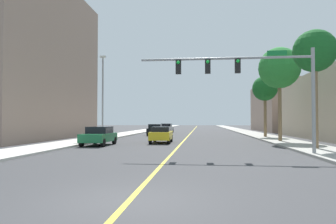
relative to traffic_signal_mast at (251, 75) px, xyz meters
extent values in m
plane|color=#38383A|center=(-4.60, 31.27, -4.56)|extent=(192.00, 192.00, 0.00)
cube|color=beige|center=(-13.91, 31.27, -4.49)|extent=(3.37, 168.00, 0.15)
cube|color=#9E9B93|center=(4.70, 31.27, -4.49)|extent=(3.37, 168.00, 0.15)
cube|color=yellow|center=(-4.60, 31.27, -4.56)|extent=(0.16, 144.00, 0.01)
cube|color=gray|center=(16.38, 43.64, 0.00)|extent=(15.99, 21.62, 9.12)
cylinder|color=gray|center=(3.41, 0.01, -1.45)|extent=(0.20, 0.20, 5.93)
cylinder|color=gray|center=(-1.50, 0.01, 1.02)|extent=(9.82, 0.14, 0.14)
cube|color=black|center=(-0.76, 0.01, 0.57)|extent=(0.32, 0.24, 0.84)
sphere|color=green|center=(-0.76, -0.13, 0.82)|extent=(0.20, 0.20, 0.20)
cube|color=black|center=(-2.48, 0.01, 0.57)|extent=(0.32, 0.24, 0.84)
sphere|color=green|center=(-2.48, -0.13, 0.82)|extent=(0.20, 0.20, 0.20)
cube|color=black|center=(-4.20, 0.01, 0.57)|extent=(0.32, 0.24, 0.84)
sphere|color=green|center=(-4.20, -0.13, 0.82)|extent=(0.20, 0.20, 0.20)
cube|color=#147233|center=(1.45, 0.01, 1.27)|extent=(1.10, 0.04, 0.28)
cylinder|color=gray|center=(-12.72, 11.94, -0.35)|extent=(0.16, 0.16, 8.13)
cube|color=beige|center=(-12.72, 11.94, 3.87)|extent=(0.56, 0.28, 0.20)
cylinder|color=brown|center=(4.70, 3.37, -1.17)|extent=(0.33, 0.33, 6.49)
sphere|color=#195B23|center=(4.70, 3.37, 2.08)|extent=(2.83, 2.83, 2.83)
cone|color=#195B23|center=(5.53, 3.23, 1.88)|extent=(0.61, 1.29, 1.47)
cone|color=#195B23|center=(4.70, 4.22, 1.88)|extent=(1.22, 0.45, 1.21)
cone|color=#195B23|center=(3.85, 3.42, 1.88)|extent=(0.50, 1.25, 1.33)
cone|color=#195B23|center=(4.61, 2.53, 1.88)|extent=(1.34, 0.55, 1.66)
cylinder|color=brown|center=(4.28, 11.04, -1.07)|extent=(0.33, 0.33, 6.68)
sphere|color=#287F33|center=(4.28, 11.04, 2.27)|extent=(3.77, 3.77, 3.77)
cone|color=#287F33|center=(5.38, 11.25, 2.07)|extent=(0.71, 1.85, 1.66)
cone|color=#287F33|center=(5.01, 11.90, 2.07)|extent=(1.33, 1.22, 1.79)
cone|color=#287F33|center=(3.68, 12.00, 2.07)|extent=(1.53, 1.15, 2.11)
cone|color=#287F33|center=(3.15, 11.14, 2.07)|extent=(0.55, 1.61, 1.68)
cone|color=#287F33|center=(3.74, 10.05, 2.07)|extent=(1.54, 1.09, 1.60)
cone|color=#287F33|center=(4.89, 10.10, 2.07)|extent=(1.50, 1.18, 1.74)
cylinder|color=brown|center=(4.49, 18.71, -1.61)|extent=(0.35, 0.35, 5.60)
sphere|color=#195B23|center=(4.49, 18.71, 1.19)|extent=(2.89, 2.89, 2.89)
cone|color=#195B23|center=(5.36, 18.71, 0.99)|extent=(0.45, 1.33, 1.10)
cone|color=#195B23|center=(5.02, 19.40, 0.99)|extent=(1.28, 1.12, 1.46)
cone|color=#195B23|center=(4.14, 19.51, 0.99)|extent=(1.47, 0.98, 1.27)
cone|color=#195B23|center=(3.64, 18.87, 0.99)|extent=(0.63, 1.37, 1.11)
cone|color=#195B23|center=(4.20, 17.90, 0.99)|extent=(1.42, 0.84, 1.41)
cone|color=#195B23|center=(4.82, 17.91, 0.99)|extent=(1.34, 0.83, 1.74)
cube|color=gold|center=(-6.41, 9.21, -3.90)|extent=(1.87, 4.19, 0.68)
cube|color=black|center=(-6.41, 8.91, -3.34)|extent=(1.60, 2.15, 0.43)
cylinder|color=black|center=(-7.23, 10.71, -4.24)|extent=(0.24, 0.65, 0.64)
cylinder|color=black|center=(-5.67, 10.75, -4.24)|extent=(0.24, 0.65, 0.64)
cylinder|color=black|center=(-7.15, 7.66, -4.24)|extent=(0.24, 0.65, 0.64)
cylinder|color=black|center=(-5.59, 7.70, -4.24)|extent=(0.24, 0.65, 0.64)
cube|color=black|center=(-9.09, 23.19, -3.91)|extent=(1.98, 4.02, 0.66)
cube|color=black|center=(-9.09, 23.16, -3.31)|extent=(1.69, 1.88, 0.55)
cylinder|color=black|center=(-9.96, 24.59, -4.24)|extent=(0.24, 0.65, 0.64)
cylinder|color=black|center=(-8.31, 24.64, -4.24)|extent=(0.24, 0.65, 0.64)
cylinder|color=black|center=(-9.87, 21.73, -4.24)|extent=(0.24, 0.65, 0.64)
cylinder|color=black|center=(-8.22, 21.79, -4.24)|extent=(0.24, 0.65, 0.64)
cube|color=#196638|center=(-10.99, 5.76, -3.92)|extent=(1.96, 3.95, 0.64)
cube|color=black|center=(-10.98, 5.96, -3.33)|extent=(1.69, 2.00, 0.54)
cylinder|color=black|center=(-10.17, 4.34, -4.24)|extent=(0.23, 0.64, 0.64)
cylinder|color=black|center=(-11.86, 4.37, -4.24)|extent=(0.23, 0.64, 0.64)
cylinder|color=black|center=(-10.12, 7.16, -4.24)|extent=(0.23, 0.64, 0.64)
cylinder|color=black|center=(-11.80, 7.19, -4.24)|extent=(0.23, 0.64, 0.64)
cube|color=slate|center=(-8.60, 32.96, -3.90)|extent=(1.93, 4.08, 0.67)
cube|color=black|center=(-8.61, 32.76, -3.30)|extent=(1.64, 2.12, 0.54)
cylinder|color=black|center=(-9.31, 34.44, -4.24)|extent=(0.25, 0.65, 0.64)
cylinder|color=black|center=(-7.76, 34.38, -4.24)|extent=(0.25, 0.65, 0.64)
cylinder|color=black|center=(-9.44, 31.54, -4.24)|extent=(0.25, 0.65, 0.64)
cylinder|color=black|center=(-7.88, 31.47, -4.24)|extent=(0.25, 0.65, 0.64)
camera|label=1|loc=(-2.84, -18.07, -2.63)|focal=33.01mm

